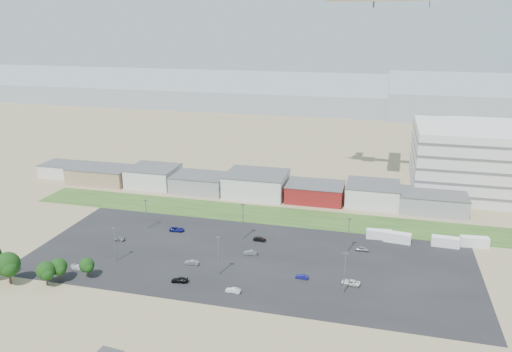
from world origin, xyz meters
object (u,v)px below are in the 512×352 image
(parked_car_9, at_px, (177,229))
(parked_car_10, at_px, (80,268))
(parked_car_3, at_px, (180,280))
(parked_car_11, at_px, (260,239))
(parked_car_13, at_px, (233,290))
(parked_car_4, at_px, (192,263))
(parked_car_7, at_px, (250,253))
(parked_car_8, at_px, (362,249))
(parked_car_5, at_px, (119,239))
(parked_car_0, at_px, (351,282))
(parked_car_1, at_px, (302,277))
(box_trailer_a, at_px, (379,234))

(parked_car_9, xyz_separation_m, parked_car_10, (-14.49, -29.44, 0.03))
(parked_car_3, distance_m, parked_car_11, 31.25)
(parked_car_3, distance_m, parked_car_13, 14.31)
(parked_car_4, distance_m, parked_car_10, 28.79)
(parked_car_7, relative_size, parked_car_8, 0.99)
(parked_car_5, relative_size, parked_car_7, 0.89)
(parked_car_4, xyz_separation_m, parked_car_7, (13.54, 9.67, -0.02))
(parked_car_3, distance_m, parked_car_10, 27.55)
(parked_car_0, relative_size, parked_car_10, 1.01)
(parked_car_0, bearing_deg, parked_car_9, -103.52)
(parked_car_1, distance_m, parked_car_11, 24.57)
(parked_car_9, height_order, parked_car_10, parked_car_10)
(parked_car_7, bearing_deg, parked_car_13, -1.31)
(parked_car_1, xyz_separation_m, parked_car_4, (-29.50, 0.08, 0.09))
(parked_car_8, relative_size, parked_car_11, 1.02)
(parked_car_4, relative_size, parked_car_11, 1.04)
(parked_car_9, relative_size, parked_car_11, 1.22)
(parked_car_3, bearing_deg, box_trailer_a, 121.74)
(parked_car_5, distance_m, parked_car_9, 17.36)
(parked_car_4, height_order, parked_car_8, parked_car_8)
(parked_car_5, distance_m, parked_car_8, 70.48)
(parked_car_8, relative_size, parked_car_13, 1.04)
(parked_car_1, distance_m, parked_car_5, 56.47)
(parked_car_9, distance_m, parked_car_13, 40.79)
(parked_car_0, xyz_separation_m, parked_car_11, (-27.74, 18.98, -0.03))
(box_trailer_a, xyz_separation_m, parked_car_7, (-34.10, -19.78, -0.75))
(box_trailer_a, relative_size, parked_car_0, 1.58)
(parked_car_8, bearing_deg, parked_car_9, 89.66)
(parked_car_10, bearing_deg, parked_car_4, -69.58)
(parked_car_4, bearing_deg, parked_car_10, -72.35)
(parked_car_3, relative_size, parked_car_7, 1.12)
(parked_car_10, bearing_deg, parked_car_0, -81.64)
(parked_car_4, xyz_separation_m, parked_car_9, (-12.53, 19.49, -0.01))
(parked_car_5, height_order, parked_car_9, parked_car_9)
(parked_car_5, xyz_separation_m, parked_car_9, (13.72, 10.63, 0.06))
(parked_car_3, xyz_separation_m, parked_car_5, (-26.77, 18.28, -0.04))
(box_trailer_a, bearing_deg, parked_car_9, -174.30)
(parked_car_0, relative_size, parked_car_4, 1.19)
(parked_car_11, bearing_deg, parked_car_9, 90.64)
(parked_car_11, bearing_deg, parked_car_13, -176.22)
(parked_car_0, height_order, parked_car_13, parked_car_0)
(parked_car_0, xyz_separation_m, parked_car_10, (-68.61, -9.82, 0.02))
(parked_car_4, height_order, parked_car_13, parked_car_4)
(box_trailer_a, bearing_deg, parked_car_5, -168.13)
(parked_car_3, bearing_deg, parked_car_4, 175.40)
(box_trailer_a, relative_size, parked_car_13, 1.99)
(parked_car_4, xyz_separation_m, parked_car_8, (43.38, 19.76, 0.01))
(parked_car_3, relative_size, parked_car_10, 0.92)
(parked_car_8, bearing_deg, parked_car_7, 108.07)
(parked_car_10, bearing_deg, parked_car_5, -2.13)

